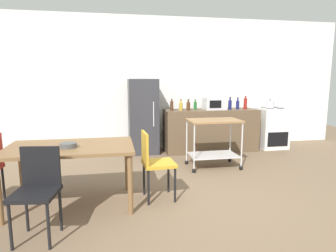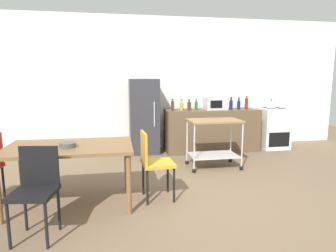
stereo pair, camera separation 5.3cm
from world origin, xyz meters
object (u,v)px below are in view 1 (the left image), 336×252
(chair_black, at_px, (37,187))
(bottle_vinegar, at_px, (172,106))
(microwave, at_px, (214,103))
(bottle_sesame_oil, at_px, (238,105))
(bottle_olive_oil, at_px, (195,105))
(bottle_wine, at_px, (181,106))
(chair_mustard, at_px, (154,160))
(dining_table, at_px, (71,152))
(stove_oven, at_px, (271,128))
(refrigerator, at_px, (143,116))
(kitchen_cart, at_px, (214,135))
(bottle_sparkling_water, at_px, (188,106))
(fruit_bowl, at_px, (68,145))
(kettle, at_px, (270,104))
(bottle_soda, at_px, (245,104))
(bottle_hot_sauce, at_px, (230,104))

(chair_black, relative_size, bottle_vinegar, 3.69)
(microwave, xyz_separation_m, bottle_sesame_oil, (0.52, -0.02, -0.03))
(bottle_olive_oil, height_order, bottle_sesame_oil, bottle_sesame_oil)
(bottle_wine, bearing_deg, chair_mustard, -111.11)
(bottle_olive_oil, bearing_deg, bottle_vinegar, -165.58)
(dining_table, distance_m, bottle_sesame_oil, 3.94)
(stove_oven, distance_m, bottle_vinegar, 2.39)
(refrigerator, distance_m, bottle_olive_oil, 1.14)
(dining_table, distance_m, chair_mustard, 1.03)
(stove_oven, xyz_separation_m, bottle_olive_oil, (-1.78, 0.06, 0.54))
(refrigerator, bearing_deg, bottle_vinegar, -15.16)
(bottle_wine, distance_m, bottle_sesame_oil, 1.27)
(kitchen_cart, bearing_deg, bottle_sparkling_water, 99.25)
(chair_mustard, relative_size, fruit_bowl, 4.62)
(fruit_bowl, bearing_deg, kettle, 31.11)
(stove_oven, distance_m, bottle_sesame_oil, 1.02)
(kitchen_cart, relative_size, fruit_bowl, 4.72)
(bottle_vinegar, xyz_separation_m, bottle_soda, (1.61, -0.03, 0.02))
(chair_black, bearing_deg, bottle_sparkling_water, 60.64)
(chair_black, relative_size, stove_oven, 0.97)
(dining_table, bearing_deg, bottle_wine, 50.29)
(bottle_wine, height_order, bottle_hot_sauce, bottle_hot_sauce)
(bottle_sparkling_water, height_order, bottle_sesame_oil, bottle_sesame_oil)
(bottle_wine, relative_size, bottle_hot_sauce, 0.86)
(bottle_vinegar, height_order, bottle_soda, bottle_soda)
(chair_black, bearing_deg, dining_table, 80.86)
(fruit_bowl, bearing_deg, bottle_soda, 35.22)
(stove_oven, relative_size, refrigerator, 0.59)
(chair_black, relative_size, fruit_bowl, 4.62)
(fruit_bowl, bearing_deg, kitchen_cart, 29.48)
(kitchen_cart, distance_m, bottle_hot_sauce, 1.42)
(bottle_sesame_oil, bearing_deg, kettle, -3.03)
(bottle_olive_oil, xyz_separation_m, bottle_soda, (1.07, -0.17, 0.04))
(bottle_sesame_oil, height_order, bottle_soda, bottle_soda)
(bottle_hot_sauce, distance_m, bottle_soda, 0.34)
(microwave, bearing_deg, stove_oven, 1.63)
(refrigerator, xyz_separation_m, bottle_vinegar, (0.58, -0.16, 0.23))
(microwave, bearing_deg, refrigerator, 175.47)
(chair_black, xyz_separation_m, bottle_hot_sauce, (3.21, 3.01, 0.49))
(bottle_vinegar, relative_size, fruit_bowl, 1.25)
(bottle_vinegar, bearing_deg, bottle_hot_sauce, 0.18)
(bottle_wine, bearing_deg, dining_table, -129.71)
(dining_table, bearing_deg, fruit_bowl, -94.43)
(bottle_wine, height_order, bottle_soda, bottle_soda)
(chair_mustard, relative_size, bottle_olive_oil, 4.18)
(bottle_soda, bearing_deg, bottle_sparkling_water, 179.85)
(kitchen_cart, bearing_deg, refrigerator, 130.81)
(microwave, bearing_deg, dining_table, -138.69)
(refrigerator, relative_size, microwave, 3.37)
(bottle_sparkling_water, bearing_deg, fruit_bowl, -131.24)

